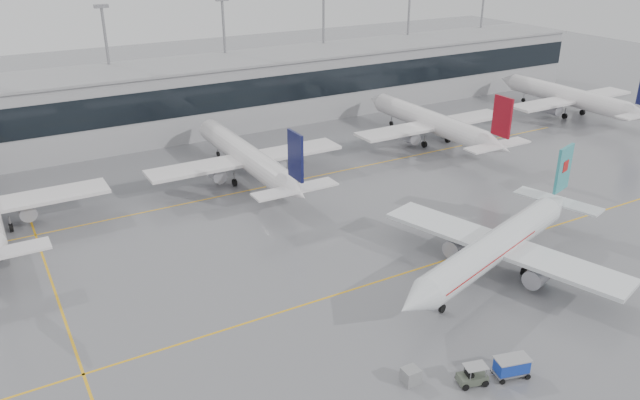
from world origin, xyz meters
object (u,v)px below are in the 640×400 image
air_canada_jet (500,244)px  baggage_cart (512,366)px  gse_unit (411,376)px  baggage_tug (472,377)px

air_canada_jet → baggage_cart: size_ratio=10.58×
baggage_cart → gse_unit: bearing=170.4°
baggage_cart → gse_unit: baggage_cart is taller
air_canada_jet → gse_unit: (-19.48, -9.91, -2.73)m
baggage_tug → air_canada_jet: bearing=54.5°
air_canada_jet → baggage_cart: (-11.65, -13.45, -2.35)m
air_canada_jet → baggage_tug: 19.85m
air_canada_jet → baggage_tug: air_canada_jet is taller
air_canada_jet → gse_unit: air_canada_jet is taller
gse_unit → air_canada_jet: bearing=27.9°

